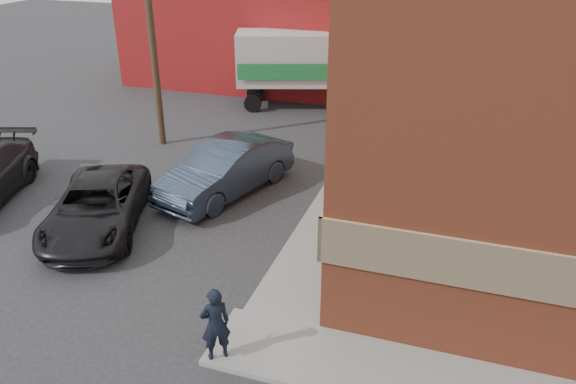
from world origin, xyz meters
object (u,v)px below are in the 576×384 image
Objects in this scene: warehouse at (286,28)px; box_truck at (310,64)px; sedan at (226,169)px; man at (215,324)px; utility_pole at (150,21)px; suv_a at (97,207)px.

box_truck is at bearing -58.61° from warehouse.
warehouse is 5.14m from box_truck.
warehouse is 2.22× the size of box_truck.
sedan is at bearing -107.45° from box_truck.
warehouse is at bearing -113.13° from man.
man is 0.22× the size of box_truck.
utility_pole is at bearing -140.17° from box_truck.
utility_pole is at bearing 159.53° from sedan.
man is at bearing -55.32° from utility_pole.
box_truck is (-3.15, 17.22, 1.07)m from man.
utility_pole reaches higher than man.
utility_pole is at bearing 83.26° from suv_a.
box_truck is (2.65, -4.33, -0.81)m from warehouse.
utility_pole is 1.77× the size of sedan.
sedan is 0.69× the size of box_truck.
sedan is at bearing 31.35° from suv_a.
warehouse is 22.40m from man.
box_truck is at bearing 58.12° from utility_pole.
warehouse reaches higher than box_truck.
utility_pole is 8.00m from suv_a.
utility_pole is at bearing -93.51° from man.
warehouse is at bearing 118.40° from sedan.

